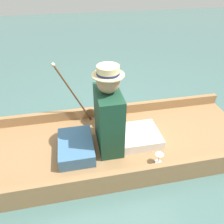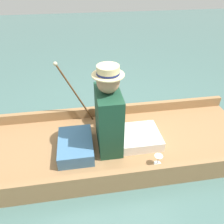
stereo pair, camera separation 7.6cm
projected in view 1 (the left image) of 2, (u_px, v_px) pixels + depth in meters
ground_plane at (119, 149)px, 2.47m from camera, size 16.00×16.00×0.00m
punt_boat at (119, 144)px, 2.43m from camera, size 1.10×2.95×0.25m
seat_cushion at (76, 147)px, 2.22m from camera, size 0.49×0.35×0.14m
seated_person at (115, 119)px, 2.18m from camera, size 0.45×0.70×0.90m
teddy_bear at (107, 108)px, 2.55m from camera, size 0.32×0.19×0.46m
wine_glass at (159, 157)px, 2.10m from camera, size 0.08×0.08×0.11m
walking_cane at (70, 89)px, 2.43m from camera, size 0.04×0.38×0.78m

